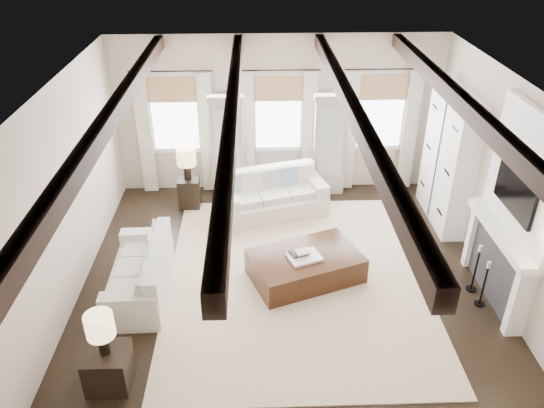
{
  "coord_description": "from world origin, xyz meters",
  "views": [
    {
      "loc": [
        -0.47,
        -6.31,
        5.34
      ],
      "look_at": [
        -0.22,
        0.97,
        1.15
      ],
      "focal_mm": 35.0,
      "sensor_mm": 36.0,
      "label": 1
    }
  ],
  "objects_px": {
    "side_table_front": "(109,368)",
    "side_table_back": "(189,193)",
    "ottoman": "(305,266)",
    "sofa_back": "(271,197)",
    "sofa_left": "(143,274)"
  },
  "relations": [
    {
      "from": "ottoman",
      "to": "side_table_front",
      "type": "distance_m",
      "value": 3.37
    },
    {
      "from": "side_table_front",
      "to": "sofa_left",
      "type": "bearing_deg",
      "value": 86.5
    },
    {
      "from": "side_table_front",
      "to": "side_table_back",
      "type": "bearing_deg",
      "value": 82.92
    },
    {
      "from": "sofa_left",
      "to": "side_table_front",
      "type": "xyz_separation_m",
      "value": [
        -0.11,
        -1.82,
        -0.07
      ]
    },
    {
      "from": "sofa_back",
      "to": "side_table_front",
      "type": "xyz_separation_m",
      "value": [
        -2.17,
        -4.18,
        -0.09
      ]
    },
    {
      "from": "side_table_back",
      "to": "sofa_left",
      "type": "bearing_deg",
      "value": -99.5
    },
    {
      "from": "sofa_back",
      "to": "side_table_front",
      "type": "height_order",
      "value": "sofa_back"
    },
    {
      "from": "side_table_front",
      "to": "side_table_back",
      "type": "height_order",
      "value": "side_table_back"
    },
    {
      "from": "ottoman",
      "to": "side_table_front",
      "type": "bearing_deg",
      "value": -162.61
    },
    {
      "from": "sofa_left",
      "to": "side_table_back",
      "type": "bearing_deg",
      "value": 80.5
    },
    {
      "from": "ottoman",
      "to": "side_table_back",
      "type": "distance_m",
      "value": 3.18
    },
    {
      "from": "side_table_front",
      "to": "ottoman",
      "type": "bearing_deg",
      "value": 38.14
    },
    {
      "from": "sofa_back",
      "to": "side_table_back",
      "type": "height_order",
      "value": "sofa_back"
    },
    {
      "from": "ottoman",
      "to": "side_table_back",
      "type": "height_order",
      "value": "side_table_back"
    },
    {
      "from": "sofa_left",
      "to": "ottoman",
      "type": "xyz_separation_m",
      "value": [
        2.54,
        0.26,
        -0.11
      ]
    }
  ]
}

